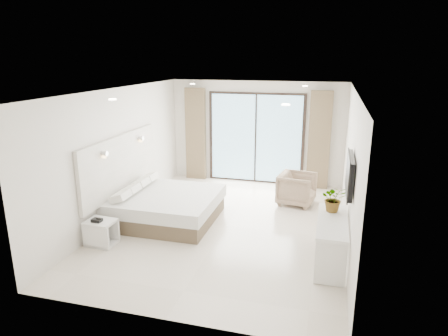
{
  "coord_description": "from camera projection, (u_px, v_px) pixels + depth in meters",
  "views": [
    {
      "loc": [
        1.9,
        -7.21,
        3.31
      ],
      "look_at": [
        -0.15,
        0.4,
        1.09
      ],
      "focal_mm": 32.0,
      "sensor_mm": 36.0,
      "label": 1
    }
  ],
  "objects": [
    {
      "name": "ground",
      "position": [
        226.0,
        226.0,
        8.07
      ],
      "size": [
        6.2,
        6.2,
        0.0
      ],
      "primitive_type": "plane",
      "color": "beige",
      "rests_on": "ground"
    },
    {
      "name": "room_shell",
      "position": [
        226.0,
        141.0,
        8.37
      ],
      "size": [
        4.62,
        6.22,
        2.72
      ],
      "color": "silver",
      "rests_on": "ground"
    },
    {
      "name": "bed",
      "position": [
        166.0,
        206.0,
        8.28
      ],
      "size": [
        2.04,
        1.95,
        0.71
      ],
      "color": "brown",
      "rests_on": "ground"
    },
    {
      "name": "nightstand",
      "position": [
        101.0,
        233.0,
        7.21
      ],
      "size": [
        0.53,
        0.44,
        0.46
      ],
      "rotation": [
        0.0,
        0.0,
        -0.06
      ],
      "color": "silver",
      "rests_on": "ground"
    },
    {
      "name": "phone",
      "position": [
        97.0,
        220.0,
        7.09
      ],
      "size": [
        0.17,
        0.14,
        0.06
      ],
      "primitive_type": "cube",
      "rotation": [
        0.0,
        0.0,
        -0.02
      ],
      "color": "black",
      "rests_on": "nightstand"
    },
    {
      "name": "console_desk",
      "position": [
        332.0,
        232.0,
        6.46
      ],
      "size": [
        0.47,
        1.52,
        0.77
      ],
      "color": "silver",
      "rests_on": "ground"
    },
    {
      "name": "plant",
      "position": [
        334.0,
        201.0,
        6.72
      ],
      "size": [
        0.48,
        0.52,
        0.36
      ],
      "primitive_type": "imported",
      "rotation": [
        0.0,
        0.0,
        0.17
      ],
      "color": "#33662D",
      "rests_on": "console_desk"
    },
    {
      "name": "armchair",
      "position": [
        297.0,
        187.0,
        9.17
      ],
      "size": [
        0.84,
        0.88,
        0.8
      ],
      "primitive_type": "imported",
      "rotation": [
        0.0,
        0.0,
        1.42
      ],
      "color": "#9A7465",
      "rests_on": "ground"
    }
  ]
}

